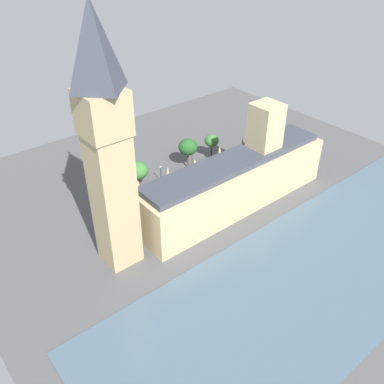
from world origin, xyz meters
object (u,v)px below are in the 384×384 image
at_px(clock_tower, 107,145).
at_px(street_lamp_slot_10, 161,171).
at_px(car_yellow_cab_opposite_hall, 224,176).
at_px(car_white_by_river_gate, 146,205).
at_px(double_decker_bus_trailing, 239,157).
at_px(parliament_building, 238,179).
at_px(plane_tree_leading, 188,147).
at_px(pedestrian_corner, 263,163).
at_px(car_dark_green_under_trees, 198,183).
at_px(street_lamp_far_end, 192,156).
at_px(plane_tree_near_tower, 138,171).
at_px(car_silver_midblock, 176,194).
at_px(plane_tree_kerbside, 212,141).

relative_size(clock_tower, street_lamp_slot_10, 10.49).
relative_size(car_yellow_cab_opposite_hall, car_white_by_river_gate, 1.13).
height_order(double_decker_bus_trailing, street_lamp_slot_10, street_lamp_slot_10).
xyz_separation_m(parliament_building, plane_tree_leading, (24.61, -1.73, -0.44)).
bearing_deg(pedestrian_corner, car_yellow_cab_opposite_hall, 47.67).
xyz_separation_m(car_dark_green_under_trees, pedestrian_corner, (-4.36, -25.37, -0.12)).
xyz_separation_m(plane_tree_leading, street_lamp_far_end, (-1.17, -0.72, -3.20)).
bearing_deg(plane_tree_near_tower, clock_tower, 138.44).
relative_size(double_decker_bus_trailing, car_silver_midblock, 2.21).
bearing_deg(street_lamp_far_end, car_yellow_cab_opposite_hall, -160.43).
distance_m(pedestrian_corner, plane_tree_leading, 26.45).
height_order(clock_tower, car_dark_green_under_trees, clock_tower).
distance_m(car_silver_midblock, car_white_by_river_gate, 10.21).
bearing_deg(car_white_by_river_gate, plane_tree_kerbside, -71.11).
xyz_separation_m(clock_tower, car_yellow_cab_opposite_hall, (11.00, -44.99, -30.32)).
xyz_separation_m(plane_tree_leading, street_lamp_slot_10, (-1.45, 12.18, -3.70)).
bearing_deg(car_dark_green_under_trees, car_silver_midblock, 101.28).
bearing_deg(car_yellow_cab_opposite_hall, car_silver_midblock, -89.12).
bearing_deg(street_lamp_far_end, plane_tree_near_tower, 87.31).
bearing_deg(plane_tree_kerbside, parliament_building, 153.83).
bearing_deg(clock_tower, plane_tree_leading, -59.76).
height_order(car_white_by_river_gate, street_lamp_far_end, street_lamp_far_end).
bearing_deg(car_white_by_river_gate, street_lamp_slot_10, -50.42).
bearing_deg(street_lamp_slot_10, plane_tree_leading, -83.23).
bearing_deg(car_silver_midblock, parliament_building, -132.30).
xyz_separation_m(clock_tower, plane_tree_leading, (23.47, -40.25, -23.45)).
bearing_deg(car_silver_midblock, plane_tree_leading, -43.64).
distance_m(car_white_by_river_gate, street_lamp_slot_10, 14.66).
distance_m(plane_tree_leading, street_lamp_far_end, 3.48).
height_order(parliament_building, plane_tree_leading, parliament_building).
bearing_deg(street_lamp_slot_10, pedestrian_corner, -111.89).
bearing_deg(car_silver_midblock, street_lamp_slot_10, -0.57).
relative_size(street_lamp_far_end, street_lamp_slot_10, 1.14).
distance_m(car_dark_green_under_trees, street_lamp_far_end, 11.20).
bearing_deg(double_decker_bus_trailing, car_white_by_river_gate, 92.32).
bearing_deg(plane_tree_leading, street_lamp_far_end, -148.29).
distance_m(parliament_building, car_silver_midblock, 19.33).
height_order(plane_tree_kerbside, street_lamp_far_end, plane_tree_kerbside).
relative_size(clock_tower, double_decker_bus_trailing, 5.72).
height_order(car_dark_green_under_trees, car_silver_midblock, same).
xyz_separation_m(car_white_by_river_gate, plane_tree_near_tower, (9.85, -3.96, 5.53)).
bearing_deg(car_dark_green_under_trees, street_lamp_slot_10, 47.29).
height_order(clock_tower, plane_tree_leading, clock_tower).
height_order(car_white_by_river_gate, plane_tree_leading, plane_tree_leading).
height_order(car_silver_midblock, plane_tree_kerbside, plane_tree_kerbside).
distance_m(plane_tree_near_tower, street_lamp_slot_10, 7.92).
bearing_deg(street_lamp_slot_10, double_decker_bus_trailing, -105.75).
bearing_deg(clock_tower, car_dark_green_under_trees, -69.84).
bearing_deg(street_lamp_far_end, clock_tower, 118.55).
bearing_deg(car_silver_midblock, street_lamp_far_end, -48.17).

